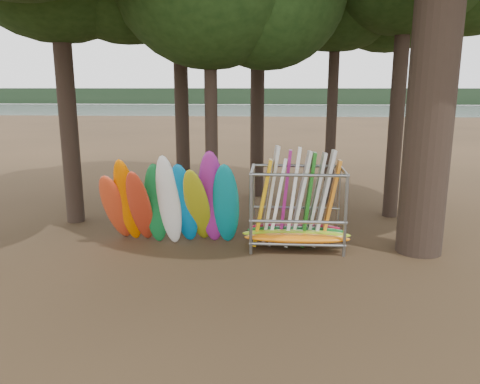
{
  "coord_description": "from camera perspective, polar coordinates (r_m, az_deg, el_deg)",
  "views": [
    {
      "loc": [
        0.86,
        -12.27,
        4.54
      ],
      "look_at": [
        -0.14,
        1.5,
        1.4
      ],
      "focal_mm": 35.0,
      "sensor_mm": 36.0,
      "label": 1
    }
  ],
  "objects": [
    {
      "name": "kayak_row",
      "position": [
        13.45,
        -8.23,
        -1.43
      ],
      "size": [
        4.01,
        2.1,
        2.99
      ],
      "color": "#DE421F",
      "rests_on": "ground"
    },
    {
      "name": "lake",
      "position": [
        72.42,
        3.51,
        9.18
      ],
      "size": [
        160.0,
        160.0,
        0.0
      ],
      "primitive_type": "plane",
      "color": "gray",
      "rests_on": "ground"
    },
    {
      "name": "ground",
      "position": [
        13.11,
        0.15,
        -7.44
      ],
      "size": [
        120.0,
        120.0,
        0.0
      ],
      "primitive_type": "plane",
      "color": "#47331E",
      "rests_on": "ground"
    },
    {
      "name": "far_shore",
      "position": [
        122.3,
        3.83,
        11.58
      ],
      "size": [
        160.0,
        4.0,
        4.0
      ],
      "primitive_type": "cube",
      "color": "black",
      "rests_on": "ground"
    },
    {
      "name": "storage_rack",
      "position": [
        13.46,
        6.91,
        -2.2
      ],
      "size": [
        3.08,
        1.57,
        2.9
      ],
      "color": "gray",
      "rests_on": "ground"
    }
  ]
}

